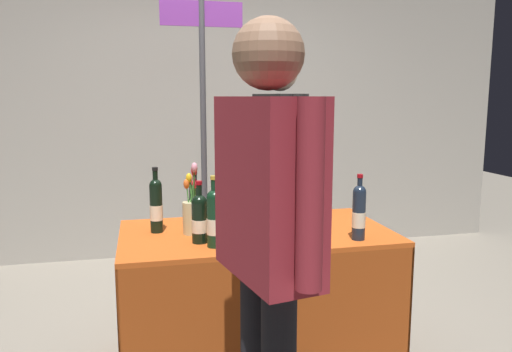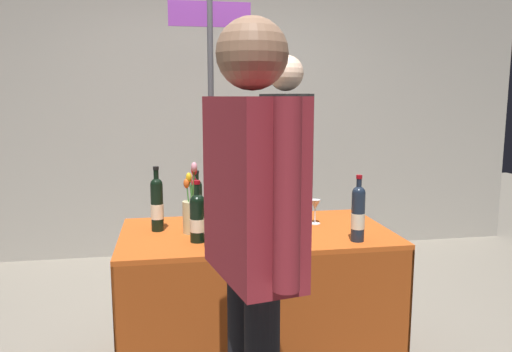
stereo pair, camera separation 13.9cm
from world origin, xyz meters
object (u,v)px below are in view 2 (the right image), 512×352
(wine_glass_near_vendor, at_px, (315,206))
(flower_vase, at_px, (192,210))
(featured_wine_bottle, at_px, (358,213))
(display_bottle_0, at_px, (157,204))
(booth_signpost, at_px, (211,111))
(tasting_table, at_px, (256,270))
(vendor_presenter, at_px, (285,158))
(taster_foreground_right, at_px, (252,222))

(wine_glass_near_vendor, distance_m, flower_vase, 0.70)
(featured_wine_bottle, relative_size, display_bottle_0, 0.96)
(featured_wine_bottle, height_order, booth_signpost, booth_signpost)
(tasting_table, bearing_deg, booth_signpost, 97.08)
(featured_wine_bottle, relative_size, booth_signpost, 0.16)
(wine_glass_near_vendor, height_order, vendor_presenter, vendor_presenter)
(vendor_presenter, distance_m, booth_signpost, 0.69)
(display_bottle_0, relative_size, wine_glass_near_vendor, 2.50)
(featured_wine_bottle, bearing_deg, wine_glass_near_vendor, 106.86)
(vendor_presenter, bearing_deg, tasting_table, -37.22)
(featured_wine_bottle, distance_m, flower_vase, 0.87)
(display_bottle_0, distance_m, booth_signpost, 1.19)
(wine_glass_near_vendor, bearing_deg, display_bottle_0, 179.68)
(flower_vase, relative_size, booth_signpost, 0.18)
(featured_wine_bottle, relative_size, vendor_presenter, 0.19)
(taster_foreground_right, bearing_deg, display_bottle_0, 6.47)
(display_bottle_0, height_order, vendor_presenter, vendor_presenter)
(wine_glass_near_vendor, xyz_separation_m, booth_signpost, (-0.50, 1.03, 0.51))
(vendor_presenter, height_order, booth_signpost, booth_signpost)
(wine_glass_near_vendor, distance_m, vendor_presenter, 0.66)
(taster_foreground_right, relative_size, booth_signpost, 0.79)
(taster_foreground_right, height_order, booth_signpost, booth_signpost)
(flower_vase, distance_m, taster_foreground_right, 1.02)
(display_bottle_0, height_order, taster_foreground_right, taster_foreground_right)
(tasting_table, height_order, display_bottle_0, display_bottle_0)
(featured_wine_bottle, xyz_separation_m, wine_glass_near_vendor, (-0.11, 0.37, -0.04))
(booth_signpost, bearing_deg, display_bottle_0, -110.55)
(taster_foreground_right, bearing_deg, vendor_presenter, -28.30)
(vendor_presenter, relative_size, booth_signpost, 0.80)
(featured_wine_bottle, bearing_deg, vendor_presenter, 97.99)
(tasting_table, bearing_deg, taster_foreground_right, -100.71)
(featured_wine_bottle, bearing_deg, tasting_table, 148.98)
(display_bottle_0, bearing_deg, flower_vase, -21.42)
(vendor_presenter, bearing_deg, booth_signpost, -143.41)
(display_bottle_0, bearing_deg, featured_wine_bottle, -20.57)
(flower_vase, bearing_deg, wine_glass_near_vendor, 5.46)
(vendor_presenter, relative_size, taster_foreground_right, 1.01)
(featured_wine_bottle, height_order, taster_foreground_right, taster_foreground_right)
(display_bottle_0, bearing_deg, vendor_presenter, 36.32)
(display_bottle_0, distance_m, flower_vase, 0.20)
(wine_glass_near_vendor, bearing_deg, taster_foreground_right, -117.12)
(flower_vase, bearing_deg, vendor_presenter, 46.19)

